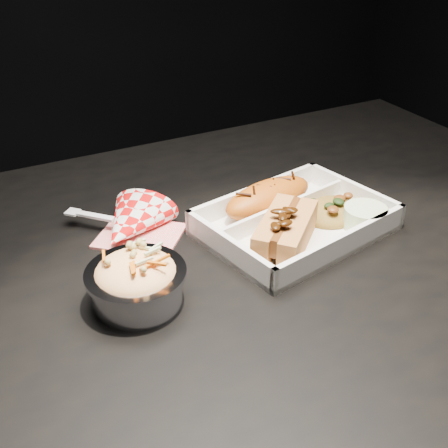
{
  "coord_description": "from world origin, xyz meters",
  "views": [
    {
      "loc": [
        -0.29,
        -0.54,
        1.17
      ],
      "look_at": [
        -0.02,
        -0.01,
        0.81
      ],
      "focal_mm": 45.0,
      "sensor_mm": 36.0,
      "label": 1
    }
  ],
  "objects_px": {
    "foil_coleslaw_cup": "(136,280)",
    "fried_pastry": "(268,197)",
    "food_tray": "(294,224)",
    "hotdog": "(286,229)",
    "napkin_fork": "(130,225)",
    "dining_table": "(231,307)"
  },
  "relations": [
    {
      "from": "napkin_fork",
      "to": "food_tray",
      "type": "bearing_deg",
      "value": 21.76
    },
    {
      "from": "food_tray",
      "to": "hotdog",
      "type": "distance_m",
      "value": 0.06
    },
    {
      "from": "fried_pastry",
      "to": "napkin_fork",
      "type": "height_order",
      "value": "napkin_fork"
    },
    {
      "from": "food_tray",
      "to": "dining_table",
      "type": "bearing_deg",
      "value": 174.53
    },
    {
      "from": "foil_coleslaw_cup",
      "to": "hotdog",
      "type": "bearing_deg",
      "value": 3.9
    },
    {
      "from": "fried_pastry",
      "to": "napkin_fork",
      "type": "relative_size",
      "value": 0.97
    },
    {
      "from": "food_tray",
      "to": "hotdog",
      "type": "relative_size",
      "value": 2.12
    },
    {
      "from": "food_tray",
      "to": "foil_coleslaw_cup",
      "type": "relative_size",
      "value": 2.41
    },
    {
      "from": "dining_table",
      "to": "hotdog",
      "type": "bearing_deg",
      "value": -19.72
    },
    {
      "from": "dining_table",
      "to": "foil_coleslaw_cup",
      "type": "height_order",
      "value": "foil_coleslaw_cup"
    },
    {
      "from": "food_tray",
      "to": "napkin_fork",
      "type": "height_order",
      "value": "napkin_fork"
    },
    {
      "from": "dining_table",
      "to": "fried_pastry",
      "type": "xyz_separation_m",
      "value": [
        0.1,
        0.06,
        0.12
      ]
    },
    {
      "from": "dining_table",
      "to": "foil_coleslaw_cup",
      "type": "distance_m",
      "value": 0.19
    },
    {
      "from": "dining_table",
      "to": "food_tray",
      "type": "distance_m",
      "value": 0.15
    },
    {
      "from": "food_tray",
      "to": "hotdog",
      "type": "bearing_deg",
      "value": -149.23
    },
    {
      "from": "fried_pastry",
      "to": "napkin_fork",
      "type": "distance_m",
      "value": 0.2
    },
    {
      "from": "dining_table",
      "to": "napkin_fork",
      "type": "distance_m",
      "value": 0.18
    },
    {
      "from": "foil_coleslaw_cup",
      "to": "fried_pastry",
      "type": "bearing_deg",
      "value": 23.36
    },
    {
      "from": "fried_pastry",
      "to": "napkin_fork",
      "type": "xyz_separation_m",
      "value": [
        -0.2,
        0.04,
        -0.01
      ]
    },
    {
      "from": "fried_pastry",
      "to": "napkin_fork",
      "type": "bearing_deg",
      "value": 168.38
    },
    {
      "from": "food_tray",
      "to": "napkin_fork",
      "type": "relative_size",
      "value": 1.77
    },
    {
      "from": "hotdog",
      "to": "foil_coleslaw_cup",
      "type": "distance_m",
      "value": 0.21
    }
  ]
}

